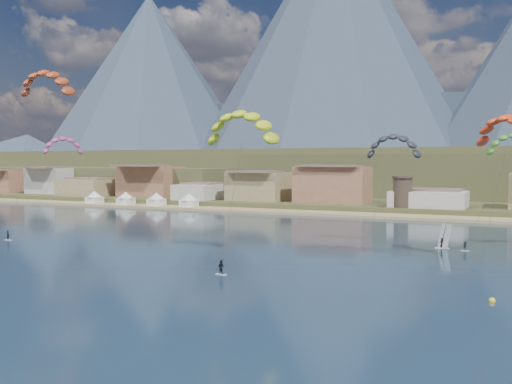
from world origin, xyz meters
TOP-DOWN VIEW (x-y plane):
  - ground at (0.00, 0.00)m, footprint 2400.00×2400.00m
  - beach at (0.00, 106.00)m, footprint 2200.00×12.00m
  - land at (0.00, 560.00)m, footprint 2200.00×900.00m
  - foothills at (22.39, 232.47)m, footprint 940.00×210.00m
  - mountain_ridge at (-14.60, 823.65)m, footprint 2060.00×480.00m
  - town at (-40.00, 122.00)m, footprint 400.00×24.00m
  - watchtower at (5.00, 114.00)m, footprint 5.82×5.82m
  - beach_tents at (-76.25, 106.00)m, footprint 43.40×6.40m
  - kitesurfer_red at (-54.07, 45.57)m, footprint 12.94×17.59m
  - kitesurfer_yellow at (-3.33, 34.02)m, footprint 11.95×16.31m
  - kitesurfer_green at (32.90, 64.95)m, footprint 11.48×13.28m
  - distant_kite_pink at (-69.17, 65.42)m, footprint 9.84×9.79m
  - distant_kite_dark at (15.01, 54.56)m, footprint 9.59×6.06m
  - distant_kite_orange at (32.86, 44.54)m, footprint 10.28×8.80m
  - windsurfer at (23.11, 55.79)m, footprint 2.36×2.58m
  - buoy at (32.55, 20.00)m, footprint 0.68×0.68m

SIDE VIEW (x-z plane):
  - ground at x=0.00m, z-range 0.00..0.00m
  - land at x=0.00m, z-range -2.00..2.00m
  - buoy at x=32.55m, z-range -0.22..0.46m
  - beach at x=0.00m, z-range -0.20..0.70m
  - windsurfer at x=23.11m, z-range -0.74..3.34m
  - beach_tents at x=-76.25m, z-range 1.21..6.21m
  - watchtower at x=5.00m, z-range 2.07..10.67m
  - town at x=-40.00m, z-range 2.00..14.00m
  - foothills at x=22.39m, z-range 0.08..18.08m
  - distant_kite_dark at x=15.01m, z-range 7.37..28.02m
  - kitesurfer_green at x=32.90m, z-range 7.18..28.48m
  - distant_kite_pink at x=-69.17m, z-range 8.07..30.28m
  - distant_kite_orange at x=32.86m, z-range 8.25..30.72m
  - kitesurfer_yellow at x=-3.33m, z-range 7.86..32.61m
  - kitesurfer_red at x=-54.07m, z-range 13.77..48.80m
  - mountain_ridge at x=-14.60m, z-range -49.69..350.31m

